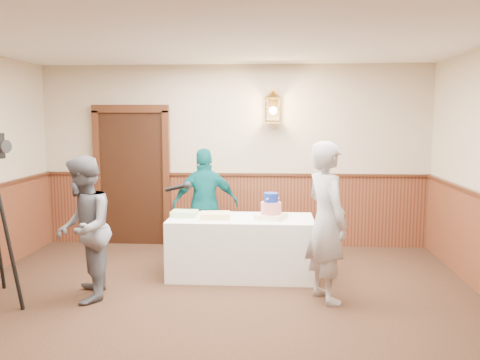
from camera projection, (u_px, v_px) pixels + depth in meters
The scene contains 9 objects.
ground at pixel (204, 340), 4.58m from camera, with size 7.00×7.00×0.00m, color black.
room_shell at pixel (204, 168), 4.85m from camera, with size 6.02×7.02×2.81m.
display_table at pixel (241, 247), 6.40m from camera, with size 1.80×0.80×0.75m, color white.
tiered_cake at pixel (271, 209), 6.26m from camera, with size 0.41×0.41×0.33m.
sheet_cake_yellow at pixel (215, 215), 6.30m from camera, with size 0.36×0.28×0.07m, color #FDE797.
sheet_cake_green at pixel (184, 214), 6.42m from camera, with size 0.32×0.25×0.07m, color #B3E29F.
interviewer at pixel (83, 229), 5.51m from camera, with size 1.55×0.90×1.59m.
baker at pixel (327, 222), 5.49m from camera, with size 0.64×0.42×1.75m, color #A8A7AE.
assistant_p at pixel (205, 205), 7.08m from camera, with size 0.92×0.38×1.57m, color #0A5459.
Camera 1 is at (0.61, -4.34, 2.00)m, focal length 38.00 mm.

